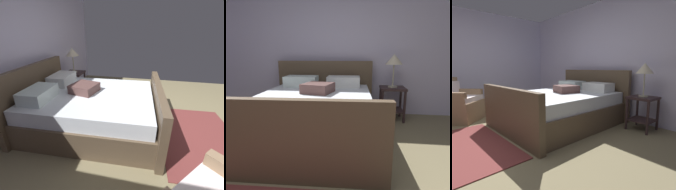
% 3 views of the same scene
% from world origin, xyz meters
% --- Properties ---
extents(wall_back, '(5.65, 0.12, 2.60)m').
position_xyz_m(wall_back, '(0.00, 2.80, 1.30)').
color(wall_back, silver).
rests_on(wall_back, ground).
extents(bed, '(1.89, 2.29, 1.06)m').
position_xyz_m(bed, '(-0.17, 1.52, 0.34)').
color(bed, brown).
rests_on(bed, ground).
extents(nightstand_right, '(0.44, 0.44, 0.60)m').
position_xyz_m(nightstand_right, '(1.05, 2.39, 0.40)').
color(nightstand_right, '#322223').
rests_on(nightstand_right, ground).
extents(table_lamp_right, '(0.30, 0.30, 0.59)m').
position_xyz_m(table_lamp_right, '(1.05, 2.39, 1.08)').
color(table_lamp_right, '#B7B293').
rests_on(table_lamp_right, nightstand_right).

